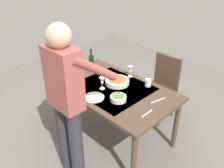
% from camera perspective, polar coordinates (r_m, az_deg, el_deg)
% --- Properties ---
extents(ground_plane, '(6.00, 6.00, 0.00)m').
position_cam_1_polar(ground_plane, '(3.34, 0.00, -11.78)').
color(ground_plane, '#66605B').
extents(dining_table, '(1.55, 0.92, 0.73)m').
position_cam_1_polar(dining_table, '(2.94, 0.00, -2.06)').
color(dining_table, '#4C3828').
rests_on(dining_table, ground_plane).
extents(chair_near, '(0.40, 0.40, 0.91)m').
position_cam_1_polar(chair_near, '(3.49, 11.87, 0.21)').
color(chair_near, '#352114').
rests_on(chair_near, ground_plane).
extents(person_server, '(0.42, 0.61, 1.69)m').
position_cam_1_polar(person_server, '(2.31, -10.56, -3.34)').
color(person_server, '#2D2D38').
rests_on(person_server, ground_plane).
extents(wine_bottle, '(0.07, 0.07, 0.30)m').
position_cam_1_polar(wine_bottle, '(3.33, -4.91, 5.26)').
color(wine_bottle, black).
rests_on(wine_bottle, dining_table).
extents(wine_glass_left, '(0.07, 0.07, 0.15)m').
position_cam_1_polar(wine_glass_left, '(3.12, 4.38, 3.47)').
color(wine_glass_left, white).
rests_on(wine_glass_left, dining_table).
extents(wine_glass_right, '(0.07, 0.07, 0.15)m').
position_cam_1_polar(wine_glass_right, '(2.84, -2.38, 0.70)').
color(wine_glass_right, white).
rests_on(wine_glass_right, dining_table).
extents(water_cup_near_left, '(0.07, 0.07, 0.10)m').
position_cam_1_polar(water_cup_near_left, '(3.00, -9.81, 0.82)').
color(water_cup_near_left, silver).
rests_on(water_cup_near_left, dining_table).
extents(water_cup_near_right, '(0.08, 0.08, 0.09)m').
position_cam_1_polar(water_cup_near_right, '(2.96, 8.58, 0.31)').
color(water_cup_near_right, silver).
rests_on(water_cup_near_right, dining_table).
extents(serving_bowl_pasta, '(0.30, 0.30, 0.07)m').
position_cam_1_polar(serving_bowl_pasta, '(2.98, 1.24, 0.65)').
color(serving_bowl_pasta, silver).
rests_on(serving_bowl_pasta, dining_table).
extents(side_bowl_salad, '(0.18, 0.18, 0.07)m').
position_cam_1_polar(side_bowl_salad, '(2.65, 1.50, -3.31)').
color(side_bowl_salad, silver).
rests_on(side_bowl_salad, dining_table).
extents(dinner_plate_near, '(0.23, 0.23, 0.01)m').
position_cam_1_polar(dinner_plate_near, '(2.71, -4.26, -3.20)').
color(dinner_plate_near, silver).
rests_on(dinner_plate_near, dining_table).
extents(table_knife, '(0.06, 0.20, 0.00)m').
position_cam_1_polar(table_knife, '(2.71, 10.93, -3.84)').
color(table_knife, silver).
rests_on(table_knife, dining_table).
extents(table_fork, '(0.02, 0.18, 0.00)m').
position_cam_1_polar(table_fork, '(2.49, 8.34, -6.95)').
color(table_fork, silver).
rests_on(table_fork, dining_table).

